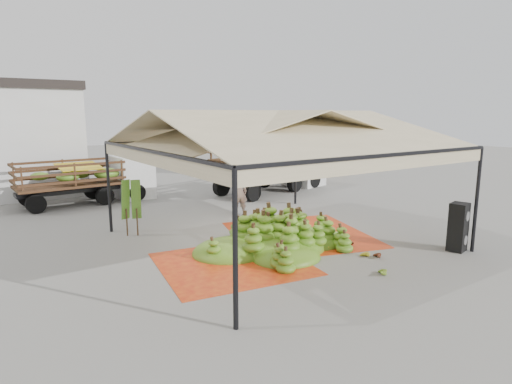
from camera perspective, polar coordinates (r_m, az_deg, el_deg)
ground at (r=13.47m, az=2.91°, el=-6.49°), size 90.00×90.00×0.00m
canopy_tent at (r=12.91m, az=3.05°, el=7.66°), size 8.10×8.10×4.00m
building_tan at (r=29.35m, az=3.18°, el=6.83°), size 6.30×5.30×4.10m
tarp_left at (r=11.49m, az=-3.22°, el=-9.51°), size 4.21×4.06×0.01m
tarp_right at (r=14.20m, az=5.83°, el=-5.62°), size 5.29×5.43×0.01m
banana_heap at (r=12.70m, az=2.81°, el=-5.00°), size 5.20×4.32×1.09m
hand_yellow_a at (r=12.75m, az=9.15°, el=-7.21°), size 0.38×0.31×0.17m
hand_yellow_b at (r=12.28m, az=14.20°, el=-8.04°), size 0.43×0.35×0.19m
hand_red_a at (r=12.34m, az=15.58°, el=-8.03°), size 0.53×0.49×0.19m
hand_red_b at (r=13.17m, az=12.22°, el=-6.70°), size 0.53×0.50×0.19m
hand_green at (r=11.12m, az=16.06°, el=-10.04°), size 0.62×0.61×0.22m
hanging_bunches at (r=14.05m, az=5.24°, el=5.08°), size 4.74×0.24×0.20m
speaker_stack at (r=13.63m, az=25.35°, el=-4.24°), size 0.60×0.55×1.41m
banana_leaves at (r=14.16m, az=-16.11°, el=-6.06°), size 0.96×1.36×3.70m
vendor at (r=16.45m, az=-2.31°, el=-0.03°), size 0.78×0.61×1.87m
truck_left at (r=20.29m, az=-21.03°, el=2.06°), size 5.80×2.26×1.96m
truck_right at (r=21.97m, az=2.69°, el=3.90°), size 7.07×3.87×2.31m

